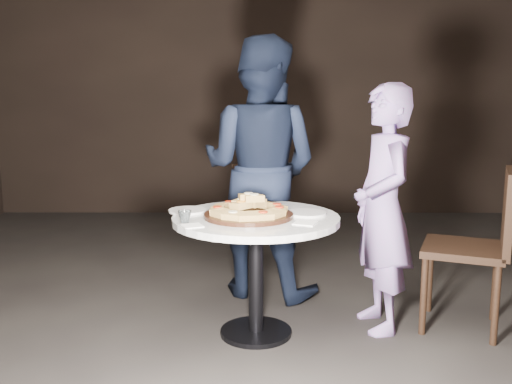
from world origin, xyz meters
TOP-DOWN VIEW (x-y plane):
  - floor at (0.00, 0.00)m, footprint 7.00×7.00m
  - table at (0.02, 0.05)m, footprint 1.03×1.03m
  - serving_board at (-0.02, 0.02)m, footprint 0.53×0.53m
  - focaccia_pile at (-0.02, 0.02)m, footprint 0.44×0.45m
  - plate_left at (-0.38, 0.17)m, footprint 0.24×0.24m
  - plate_right at (0.32, 0.10)m, footprint 0.24×0.24m
  - water_glass at (-0.36, -0.12)m, footprint 0.09×0.09m
  - napkin_near at (-0.31, -0.20)m, footprint 0.14×0.14m
  - napkin_far at (0.29, -0.14)m, footprint 0.15×0.15m
  - chair_far at (0.04, 1.30)m, footprint 0.43×0.45m
  - chair_right at (1.36, 0.13)m, footprint 0.61×0.60m
  - diner_navy at (0.05, 0.79)m, footprint 1.06×0.96m
  - diner_teal at (0.77, 0.17)m, footprint 0.43×0.58m

SIDE VIEW (x-z plane):
  - floor at x=0.00m, z-range 0.00..0.00m
  - chair_far at x=0.04m, z-range 0.07..0.94m
  - chair_right at x=1.36m, z-range 0.08..1.06m
  - table at x=0.02m, z-range 0.23..0.94m
  - napkin_near at x=-0.31m, z-range 0.72..0.72m
  - napkin_far at x=0.29m, z-range 0.72..0.72m
  - plate_left at x=-0.38m, z-range 0.72..0.73m
  - plate_right at x=0.32m, z-range 0.72..0.73m
  - serving_board at x=-0.02m, z-range 0.72..0.74m
  - diner_teal at x=0.77m, z-range 0.00..1.47m
  - water_glass at x=-0.36m, z-range 0.72..0.79m
  - focaccia_pile at x=-0.02m, z-range 0.71..0.83m
  - diner_navy at x=0.05m, z-range 0.00..1.79m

